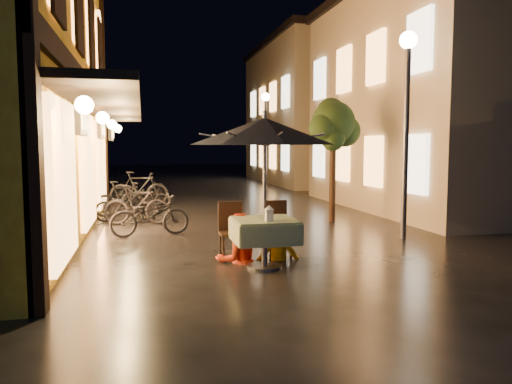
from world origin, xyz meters
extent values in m
plane|color=black|center=(0.00, 0.00, 0.00)|extent=(90.00, 90.00, 0.00)
cube|color=black|center=(-3.47, 4.00, 3.30)|extent=(0.12, 11.00, 0.35)
cube|color=black|center=(-2.90, 4.00, 2.75)|extent=(1.20, 10.50, 0.12)
cube|color=#FFA755|center=(-3.44, 3.00, 4.60)|extent=(0.10, 0.90, 1.50)
cube|color=#FFA755|center=(-3.44, 5.50, 4.60)|extent=(0.10, 0.90, 1.50)
cube|color=#FFA755|center=(-3.44, 8.00, 4.60)|extent=(0.10, 0.90, 1.50)
cube|color=#FFA755|center=(-3.44, 0.50, 1.40)|extent=(0.10, 2.20, 2.40)
cube|color=#FFA755|center=(-3.44, 4.00, 1.40)|extent=(0.10, 2.20, 2.40)
cube|color=#FFA755|center=(-3.44, 7.50, 1.40)|extent=(0.10, 2.20, 2.40)
cube|color=tan|center=(7.50, 6.50, 3.25)|extent=(7.00, 9.00, 6.50)
cube|color=#FFA755|center=(3.95, 3.20, 1.50)|extent=(0.10, 1.00, 1.40)
cube|color=#FFA755|center=(3.95, 3.20, 4.30)|extent=(0.10, 1.00, 1.40)
cube|color=#FFA755|center=(3.95, 5.40, 1.50)|extent=(0.10, 1.00, 1.40)
cube|color=#FFA755|center=(3.95, 5.40, 4.30)|extent=(0.10, 1.00, 1.40)
cube|color=#FFA755|center=(3.95, 7.60, 1.50)|extent=(0.10, 1.00, 1.40)
cube|color=#FFA755|center=(3.95, 7.60, 4.30)|extent=(0.10, 1.00, 1.40)
cube|color=#FFA755|center=(3.95, 9.80, 1.50)|extent=(0.10, 1.00, 1.40)
cube|color=#FFA755|center=(3.95, 9.80, 4.30)|extent=(0.10, 1.00, 1.40)
cube|color=tan|center=(7.50, 18.00, 3.50)|extent=(7.00, 10.00, 7.00)
cube|color=black|center=(7.50, 18.00, 7.15)|extent=(7.30, 10.30, 0.30)
cube|color=#FFA755|center=(3.95, 14.20, 1.50)|extent=(0.10, 1.00, 1.40)
cube|color=#FFA755|center=(3.95, 14.20, 4.30)|extent=(0.10, 1.00, 1.40)
cube|color=#FFA755|center=(3.95, 16.40, 1.50)|extent=(0.10, 1.00, 1.40)
cube|color=#FFA755|center=(3.95, 16.40, 4.30)|extent=(0.10, 1.00, 1.40)
cube|color=#FFA755|center=(3.95, 18.60, 1.50)|extent=(0.10, 1.00, 1.40)
cube|color=#FFA755|center=(3.95, 18.60, 4.30)|extent=(0.10, 1.00, 1.40)
cube|color=#FFA755|center=(3.95, 20.80, 1.50)|extent=(0.10, 1.00, 1.40)
cube|color=#FFA755|center=(3.95, 20.80, 4.30)|extent=(0.10, 1.00, 1.40)
cylinder|color=black|center=(2.40, 4.50, 1.10)|extent=(0.16, 0.16, 2.20)
sphere|color=black|center=(2.40, 4.50, 2.50)|extent=(1.10, 1.10, 1.10)
sphere|color=black|center=(2.75, 4.60, 2.30)|extent=(0.80, 0.80, 0.80)
sphere|color=black|center=(2.10, 4.35, 2.35)|extent=(0.76, 0.76, 0.76)
sphere|color=black|center=(2.45, 4.80, 2.80)|extent=(0.70, 0.70, 0.70)
sphere|color=black|center=(2.30, 4.25, 2.10)|extent=(0.60, 0.60, 0.60)
cylinder|color=#59595E|center=(3.00, 2.00, 2.00)|extent=(0.12, 0.12, 4.00)
sphere|color=#F5E5BD|center=(3.00, 2.00, 4.05)|extent=(0.36, 0.36, 0.36)
cylinder|color=#59595E|center=(3.00, 14.00, 2.00)|extent=(0.12, 0.12, 4.00)
sphere|color=#F5E5BD|center=(3.00, 14.00, 4.05)|extent=(0.36, 0.36, 0.36)
cylinder|color=#59595E|center=(-0.43, 0.20, 0.36)|extent=(0.10, 0.10, 0.72)
cylinder|color=#59595E|center=(-0.43, 0.20, 0.02)|extent=(0.56, 0.56, 0.04)
cube|color=#2E5C2F|center=(-0.43, 0.20, 0.75)|extent=(0.95, 0.95, 0.06)
cube|color=#2E5C2F|center=(0.05, 0.20, 0.58)|extent=(0.04, 0.95, 0.33)
cube|color=#2E5C2F|center=(-0.90, 0.20, 0.58)|extent=(0.04, 0.95, 0.33)
cube|color=#2E5C2F|center=(-0.43, 0.68, 0.58)|extent=(0.95, 0.04, 0.33)
cube|color=#2E5C2F|center=(-0.43, -0.27, 0.58)|extent=(0.95, 0.04, 0.33)
cylinder|color=#59595E|center=(-0.43, 0.20, 1.15)|extent=(0.05, 0.05, 2.30)
cone|color=black|center=(-0.43, 0.20, 2.15)|extent=(2.32, 2.32, 0.42)
cylinder|color=#59595E|center=(-0.43, 0.20, 2.40)|extent=(0.06, 0.06, 0.12)
cube|color=black|center=(-0.83, 0.85, 0.45)|extent=(0.42, 0.42, 0.05)
cube|color=black|center=(-0.83, 1.04, 0.70)|extent=(0.42, 0.04, 0.55)
cylinder|color=black|center=(-1.01, 0.67, 0.21)|extent=(0.04, 0.04, 0.43)
cylinder|color=black|center=(-0.65, 0.67, 0.21)|extent=(0.04, 0.04, 0.43)
cylinder|color=black|center=(-1.01, 1.03, 0.21)|extent=(0.04, 0.04, 0.43)
cylinder|color=black|center=(-0.65, 1.03, 0.21)|extent=(0.04, 0.04, 0.43)
cube|color=black|center=(-0.03, 0.85, 0.45)|extent=(0.42, 0.42, 0.05)
cube|color=black|center=(-0.03, 1.04, 0.70)|extent=(0.42, 0.04, 0.55)
cylinder|color=black|center=(-0.21, 0.67, 0.21)|extent=(0.04, 0.04, 0.43)
cylinder|color=black|center=(0.15, 0.67, 0.21)|extent=(0.04, 0.04, 0.43)
cylinder|color=black|center=(-0.21, 1.03, 0.21)|extent=(0.04, 0.04, 0.43)
cylinder|color=black|center=(0.15, 1.03, 0.21)|extent=(0.04, 0.04, 0.43)
cube|color=white|center=(-0.43, -0.09, 0.87)|extent=(0.11, 0.11, 0.18)
cube|color=#FFD88C|center=(-0.43, -0.09, 0.86)|extent=(0.07, 0.07, 0.12)
cone|color=white|center=(-0.43, -0.09, 0.99)|extent=(0.16, 0.16, 0.07)
imported|color=#F33D1A|center=(-0.76, 0.72, 0.79)|extent=(0.87, 0.74, 1.58)
imported|color=#FFA50C|center=(-0.06, 0.74, 0.73)|extent=(1.00, 0.65, 1.47)
imported|color=black|center=(-2.15, 3.43, 0.44)|extent=(1.77, 0.89, 0.89)
imported|color=black|center=(-2.43, 5.11, 0.49)|extent=(1.67, 0.66, 0.98)
imported|color=black|center=(-2.73, 5.57, 0.41)|extent=(1.65, 0.86, 0.82)
imported|color=black|center=(-2.81, 6.69, 0.49)|extent=(1.68, 0.88, 0.97)
imported|color=black|center=(-2.21, 7.81, 0.40)|extent=(1.63, 0.98, 0.81)
imported|color=black|center=(-2.41, 9.05, 0.56)|extent=(1.86, 0.54, 1.11)
camera|label=1|loc=(-2.27, -7.34, 1.92)|focal=35.00mm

